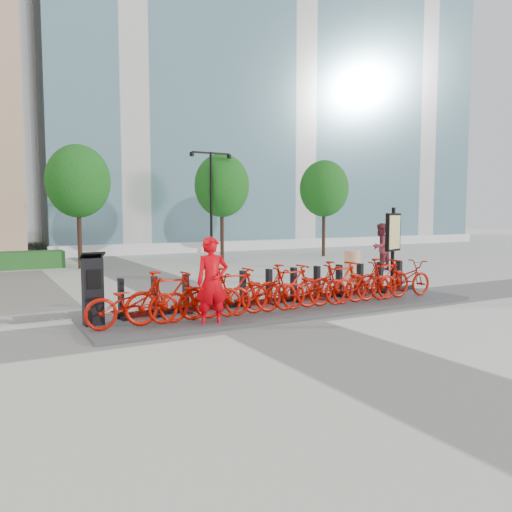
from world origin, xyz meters
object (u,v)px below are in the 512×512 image
bike_0 (133,303)px  kiosk (93,290)px  construction_barrel (352,266)px  pedestrian (380,247)px  map_sign (393,236)px  worker_red (212,282)px

bike_0 → kiosk: size_ratio=1.26×
construction_barrel → pedestrian: bearing=31.8°
pedestrian → kiosk: bearing=6.8°
kiosk → map_sign: size_ratio=0.59×
bike_0 → worker_red: (1.49, -0.44, 0.35)m
bike_0 → kiosk: (-0.63, 0.59, 0.22)m
worker_red → pedestrian: bearing=38.2°
bike_0 → worker_red: worker_red is taller
map_sign → pedestrian: bearing=30.1°
pedestrian → construction_barrel: bearing=16.9°
pedestrian → construction_barrel: pedestrian is taller
bike_0 → map_sign: map_sign is taller
construction_barrel → map_sign: bearing=-97.8°
pedestrian → construction_barrel: (-2.98, -1.85, -0.43)m
bike_0 → pedestrian: 12.62m
kiosk → map_sign: 8.83m
bike_0 → worker_red: 1.59m
kiosk → map_sign: bearing=4.5°
kiosk → worker_red: (2.11, -1.03, 0.13)m
worker_red → pedestrian: pedestrian is taller
kiosk → map_sign: map_sign is taller
bike_0 → construction_barrel: (8.43, 3.53, -0.05)m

